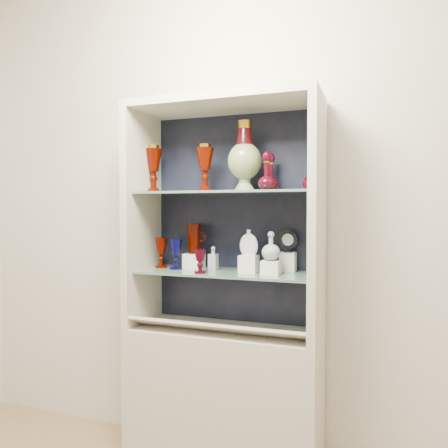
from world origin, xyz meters
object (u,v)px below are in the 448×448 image
(ruby_decanter_b, at_px, (271,171))
(clear_round_decanter, at_px, (271,247))
(ruby_goblet_small, at_px, (200,261))
(cameo_medallion, at_px, (288,241))
(ruby_decanter_a, at_px, (266,169))
(lidded_bowl, at_px, (311,181))
(clear_square_bottle, at_px, (213,258))
(enamel_urn, at_px, (245,156))
(pedestal_lamp_right, at_px, (205,168))
(ruby_pitcher, at_px, (194,238))
(pedestal_lamp_left, at_px, (153,169))
(flat_flask, at_px, (249,242))
(cobalt_goblet, at_px, (176,254))
(ruby_goblet_tall, at_px, (161,253))

(ruby_decanter_b, xyz_separation_m, clear_round_decanter, (0.03, -0.10, -0.39))
(ruby_goblet_small, height_order, cameo_medallion, cameo_medallion)
(ruby_decanter_a, distance_m, lidded_bowl, 0.23)
(ruby_goblet_small, relative_size, clear_square_bottle, 0.96)
(enamel_urn, relative_size, ruby_decanter_a, 1.67)
(pedestal_lamp_right, bearing_deg, ruby_pitcher, 140.65)
(pedestal_lamp_left, xyz_separation_m, enamel_urn, (0.54, -0.02, 0.05))
(pedestal_lamp_left, relative_size, clear_round_decanter, 1.91)
(clear_round_decanter, bearing_deg, pedestal_lamp_right, 177.21)
(flat_flask, xyz_separation_m, clear_round_decanter, (0.12, -0.02, -0.02))
(enamel_urn, bearing_deg, ruby_pitcher, 169.10)
(enamel_urn, xyz_separation_m, ruby_decanter_b, (0.12, 0.06, -0.07))
(clear_square_bottle, distance_m, cameo_medallion, 0.41)
(cobalt_goblet, relative_size, cameo_medallion, 1.33)
(enamel_urn, distance_m, ruby_decanter_a, 0.16)
(ruby_goblet_tall, relative_size, clear_round_decanter, 1.21)
(lidded_bowl, distance_m, ruby_pitcher, 0.72)
(ruby_decanter_a, height_order, ruby_pitcher, ruby_decanter_a)
(ruby_decanter_b, bearing_deg, cameo_medallion, 22.13)
(clear_round_decanter, bearing_deg, ruby_goblet_small, -167.68)
(ruby_decanter_b, bearing_deg, enamel_urn, -152.34)
(ruby_pitcher, height_order, flat_flask, ruby_pitcher)
(cobalt_goblet, distance_m, flat_flask, 0.42)
(ruby_decanter_b, bearing_deg, clear_round_decanter, -74.89)
(pedestal_lamp_left, xyz_separation_m, flat_flask, (0.57, -0.04, -0.39))
(clear_square_bottle, bearing_deg, cobalt_goblet, -171.41)
(pedestal_lamp_right, distance_m, ruby_pitcher, 0.40)
(ruby_decanter_a, relative_size, ruby_goblet_small, 1.76)
(ruby_decanter_b, xyz_separation_m, flat_flask, (-0.09, -0.08, -0.37))
(clear_round_decanter, bearing_deg, ruby_goblet_tall, 175.71)
(enamel_urn, height_order, ruby_decanter_b, enamel_urn)
(flat_flask, distance_m, cameo_medallion, 0.22)
(pedestal_lamp_right, distance_m, lidded_bowl, 0.56)
(pedestal_lamp_right, relative_size, cameo_medallion, 2.02)
(lidded_bowl, xyz_separation_m, cobalt_goblet, (-0.72, -0.04, -0.38))
(clear_square_bottle, bearing_deg, ruby_goblet_tall, -179.80)
(pedestal_lamp_right, distance_m, clear_round_decanter, 0.54)
(pedestal_lamp_left, xyz_separation_m, ruby_goblet_small, (0.34, -0.14, -0.49))
(ruby_decanter_a, bearing_deg, lidded_bowl, 20.19)
(lidded_bowl, xyz_separation_m, ruby_goblet_tall, (-0.83, -0.01, -0.38))
(ruby_decanter_a, xyz_separation_m, cobalt_goblet, (-0.51, 0.03, -0.45))
(flat_flask, bearing_deg, ruby_decanter_b, 43.38)
(ruby_decanter_a, height_order, ruby_decanter_b, ruby_decanter_a)
(ruby_decanter_b, distance_m, ruby_pitcher, 0.57)
(ruby_decanter_a, xyz_separation_m, ruby_goblet_small, (-0.33, -0.06, -0.47))
(pedestal_lamp_left, height_order, ruby_decanter_a, pedestal_lamp_left)
(clear_round_decanter, height_order, cameo_medallion, cameo_medallion)
(pedestal_lamp_left, height_order, enamel_urn, enamel_urn)
(pedestal_lamp_right, xyz_separation_m, clear_square_bottle, (0.03, 0.03, -0.48))
(ruby_decanter_b, relative_size, cameo_medallion, 1.72)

